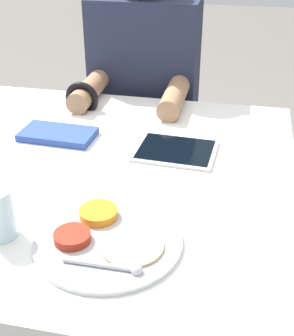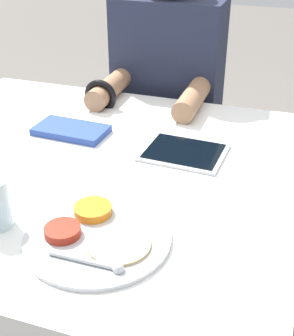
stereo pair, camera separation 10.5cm
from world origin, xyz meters
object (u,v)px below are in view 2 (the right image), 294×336
(red_notebook, at_px, (71,131))
(thali_tray, at_px, (96,235))
(tablet_device, at_px, (184,152))
(person_diner, at_px, (167,120))

(red_notebook, bearing_deg, thali_tray, -57.68)
(tablet_device, bearing_deg, person_diner, 111.02)
(red_notebook, xyz_separation_m, person_diner, (0.14, 0.50, -0.15))
(thali_tray, bearing_deg, tablet_device, 79.57)
(thali_tray, bearing_deg, person_diner, 97.65)
(red_notebook, height_order, tablet_device, red_notebook)
(thali_tray, height_order, tablet_device, thali_tray)
(thali_tray, height_order, red_notebook, thali_tray)
(red_notebook, relative_size, person_diner, 0.18)
(person_diner, bearing_deg, red_notebook, -106.01)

